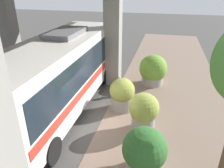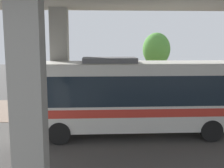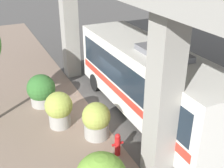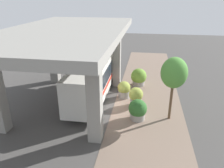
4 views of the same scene
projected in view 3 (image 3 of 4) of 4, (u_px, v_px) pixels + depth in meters
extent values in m
plane|color=#474442|center=(94.00, 111.00, 14.37)|extent=(80.00, 80.00, 0.00)
cube|color=#7A6656|center=(35.00, 126.00, 13.20)|extent=(6.00, 40.00, 0.02)
cube|color=gray|center=(163.00, 99.00, 9.20)|extent=(0.90, 0.90, 6.20)
cube|color=gray|center=(70.00, 28.00, 17.17)|extent=(0.90, 0.90, 6.20)
cube|color=gray|center=(164.00, 17.00, 19.89)|extent=(0.90, 0.90, 6.20)
cube|color=silver|center=(148.00, 79.00, 13.25)|extent=(2.69, 10.10, 3.05)
cube|color=#19232D|center=(148.00, 72.00, 13.08)|extent=(2.73, 9.29, 1.34)
cube|color=red|center=(147.00, 90.00, 13.52)|extent=(2.73, 9.59, 0.37)
cube|color=slate|center=(163.00, 53.00, 11.70)|extent=(1.34, 2.52, 0.24)
cylinder|color=black|center=(95.00, 82.00, 16.27)|extent=(0.28, 1.00, 1.00)
cylinder|color=black|center=(133.00, 75.00, 17.25)|extent=(0.28, 1.00, 1.00)
cylinder|color=black|center=(164.00, 153.00, 10.76)|extent=(0.28, 1.00, 1.00)
cylinder|color=black|center=(214.00, 135.00, 11.74)|extent=(0.28, 1.00, 1.00)
cylinder|color=#B21919|center=(118.00, 146.00, 11.21)|extent=(0.23, 0.23, 0.85)
sphere|color=#B21919|center=(118.00, 136.00, 10.99)|extent=(0.22, 0.22, 0.22)
cylinder|color=#B21919|center=(114.00, 145.00, 11.09)|extent=(0.14, 0.10, 0.10)
cylinder|color=#B21919|center=(121.00, 143.00, 11.22)|extent=(0.14, 0.10, 0.10)
cylinder|color=gray|center=(97.00, 130.00, 12.36)|extent=(1.10, 1.10, 0.70)
sphere|color=olive|center=(96.00, 116.00, 12.05)|extent=(1.24, 1.24, 1.24)
sphere|color=#993F8C|center=(100.00, 121.00, 12.10)|extent=(0.38, 0.38, 0.38)
cylinder|color=gray|center=(43.00, 100.00, 14.87)|extent=(1.18, 1.18, 0.57)
sphere|color=#2D6028|center=(41.00, 88.00, 14.57)|extent=(1.47, 1.47, 1.47)
sphere|color=#BF334C|center=(45.00, 93.00, 14.63)|extent=(0.41, 0.41, 0.41)
cylinder|color=gray|center=(60.00, 119.00, 13.07)|extent=(0.99, 0.99, 0.76)
sphere|color=olive|center=(59.00, 105.00, 12.75)|extent=(1.27, 1.27, 1.27)
sphere|color=#BF334C|center=(62.00, 110.00, 12.81)|extent=(0.35, 0.35, 0.35)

